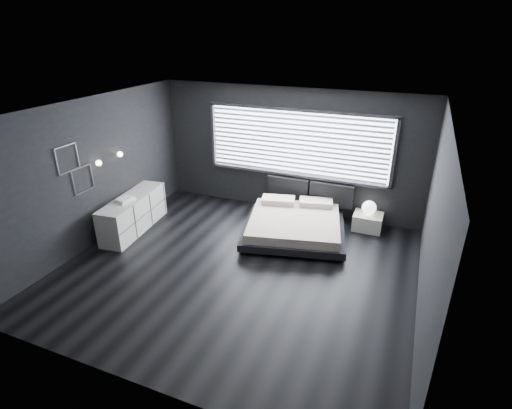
% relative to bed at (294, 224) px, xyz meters
% --- Properties ---
extents(room, '(6.04, 6.00, 2.80)m').
position_rel_bed_xyz_m(room, '(-0.55, -1.59, 1.16)').
color(room, black).
rests_on(room, ground).
extents(window, '(4.14, 0.09, 1.52)m').
position_rel_bed_xyz_m(window, '(-0.35, 1.11, 1.37)').
color(window, white).
rests_on(window, ground).
extents(headboard, '(1.96, 0.16, 0.52)m').
position_rel_bed_xyz_m(headboard, '(0.01, 1.05, 0.33)').
color(headboard, black).
rests_on(headboard, ground).
extents(sconce_near, '(0.18, 0.11, 0.11)m').
position_rel_bed_xyz_m(sconce_near, '(-3.43, -1.54, 1.36)').
color(sconce_near, silver).
rests_on(sconce_near, ground).
extents(sconce_far, '(0.18, 0.11, 0.11)m').
position_rel_bed_xyz_m(sconce_far, '(-3.43, -0.94, 1.36)').
color(sconce_far, silver).
rests_on(sconce_far, ground).
extents(wall_art_upper, '(0.01, 0.48, 0.48)m').
position_rel_bed_xyz_m(wall_art_upper, '(-3.52, -2.14, 1.61)').
color(wall_art_upper, '#47474C').
rests_on(wall_art_upper, ground).
extents(wall_art_lower, '(0.01, 0.48, 0.48)m').
position_rel_bed_xyz_m(wall_art_lower, '(-3.52, -1.89, 1.14)').
color(wall_art_lower, '#47474C').
rests_on(wall_art_lower, ground).
extents(bed, '(2.39, 2.32, 0.52)m').
position_rel_bed_xyz_m(bed, '(0.00, 0.00, 0.00)').
color(bed, black).
rests_on(bed, ground).
extents(nightstand, '(0.60, 0.50, 0.35)m').
position_rel_bed_xyz_m(nightstand, '(1.36, 0.83, -0.07)').
color(nightstand, silver).
rests_on(nightstand, ground).
extents(orb_lamp, '(0.29, 0.29, 0.29)m').
position_rel_bed_xyz_m(orb_lamp, '(1.36, 0.84, 0.25)').
color(orb_lamp, white).
rests_on(orb_lamp, nightstand).
extents(dresser, '(0.73, 1.90, 0.74)m').
position_rel_bed_xyz_m(dresser, '(-3.20, -1.05, 0.13)').
color(dresser, silver).
rests_on(dresser, ground).
extents(book_stack, '(0.34, 0.40, 0.07)m').
position_rel_bed_xyz_m(book_stack, '(-3.18, -1.26, 0.54)').
color(book_stack, white).
rests_on(book_stack, dresser).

